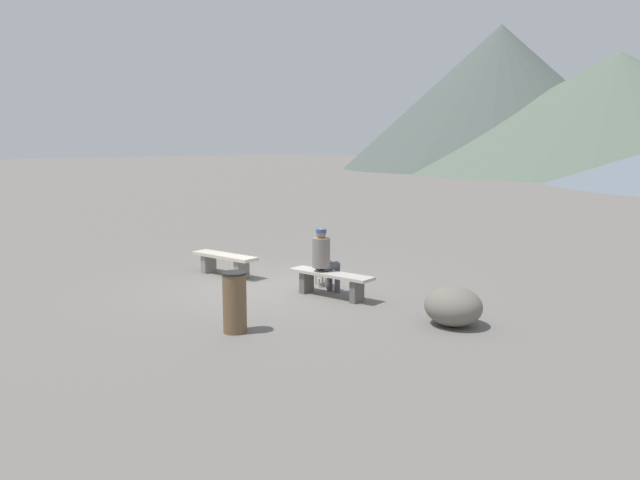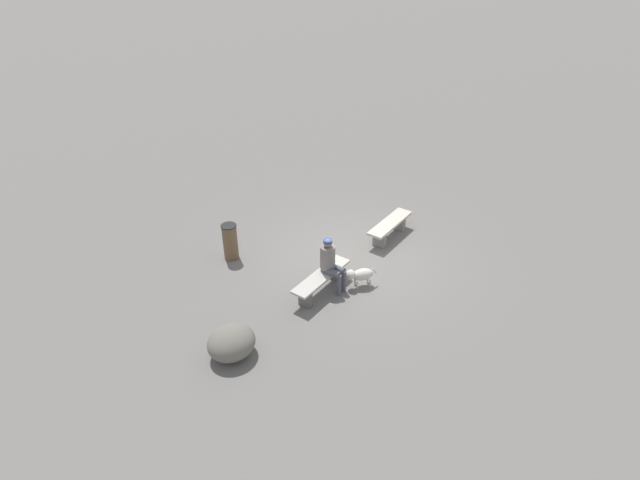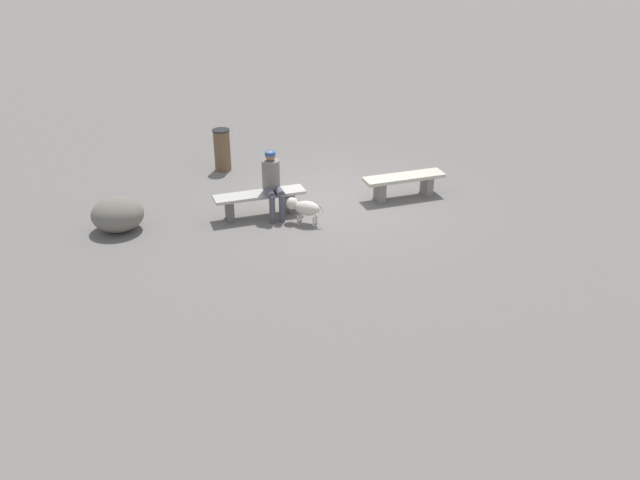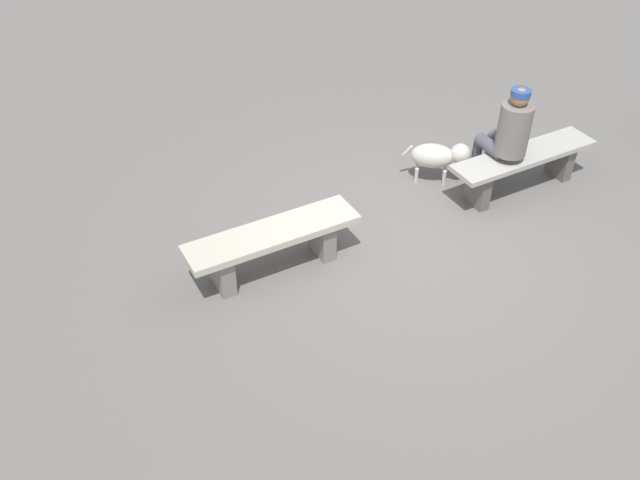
{
  "view_description": "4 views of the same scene",
  "coord_description": "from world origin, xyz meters",
  "px_view_note": "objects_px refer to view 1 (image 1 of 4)",
  "views": [
    {
      "loc": [
        8.88,
        -8.67,
        2.92
      ],
      "look_at": [
        0.32,
        1.48,
        0.83
      ],
      "focal_mm": 34.77,
      "sensor_mm": 36.0,
      "label": 1
    },
    {
      "loc": [
        9.07,
        5.95,
        7.27
      ],
      "look_at": [
        0.96,
        -0.25,
        0.9
      ],
      "focal_mm": 28.6,
      "sensor_mm": 36.0,
      "label": 2
    },
    {
      "loc": [
        4.1,
        12.25,
        5.69
      ],
      "look_at": [
        1.0,
        2.29,
        0.35
      ],
      "focal_mm": 38.32,
      "sensor_mm": 36.0,
      "label": 3
    },
    {
      "loc": [
        -3.38,
        -4.48,
        4.44
      ],
      "look_at": [
        -1.31,
        -0.45,
        0.83
      ],
      "focal_mm": 38.6,
      "sensor_mm": 36.0,
      "label": 4
    }
  ],
  "objects_px": {
    "bench_left": "(225,260)",
    "bench_right": "(331,280)",
    "trash_bin": "(235,302)",
    "seated_person": "(324,256)",
    "boulder": "(453,306)",
    "dog": "(322,271)"
  },
  "relations": [
    {
      "from": "bench_left",
      "to": "dog",
      "type": "distance_m",
      "value": 2.4
    },
    {
      "from": "bench_left",
      "to": "trash_bin",
      "type": "height_order",
      "value": "trash_bin"
    },
    {
      "from": "seated_person",
      "to": "boulder",
      "type": "xyz_separation_m",
      "value": [
        2.92,
        -0.24,
        -0.44
      ]
    },
    {
      "from": "bench_left",
      "to": "bench_right",
      "type": "height_order",
      "value": "same"
    },
    {
      "from": "trash_bin",
      "to": "bench_right",
      "type": "bearing_deg",
      "value": 95.45
    },
    {
      "from": "bench_right",
      "to": "boulder",
      "type": "bearing_deg",
      "value": -5.09
    },
    {
      "from": "bench_right",
      "to": "trash_bin",
      "type": "relative_size",
      "value": 1.87
    },
    {
      "from": "dog",
      "to": "boulder",
      "type": "distance_m",
      "value": 3.48
    },
    {
      "from": "seated_person",
      "to": "trash_bin",
      "type": "bearing_deg",
      "value": -80.92
    },
    {
      "from": "bench_right",
      "to": "seated_person",
      "type": "height_order",
      "value": "seated_person"
    },
    {
      "from": "seated_person",
      "to": "trash_bin",
      "type": "xyz_separation_m",
      "value": [
        0.5,
        -2.75,
        -0.28
      ]
    },
    {
      "from": "bench_left",
      "to": "bench_right",
      "type": "xyz_separation_m",
      "value": [
        3.04,
        0.0,
        0.01
      ]
    },
    {
      "from": "trash_bin",
      "to": "boulder",
      "type": "bearing_deg",
      "value": 46.08
    },
    {
      "from": "seated_person",
      "to": "trash_bin",
      "type": "distance_m",
      "value": 2.81
    },
    {
      "from": "dog",
      "to": "trash_bin",
      "type": "xyz_separation_m",
      "value": [
        0.97,
        -3.26,
        0.15
      ]
    },
    {
      "from": "seated_person",
      "to": "bench_left",
      "type": "bearing_deg",
      "value": -179.58
    },
    {
      "from": "bench_left",
      "to": "trash_bin",
      "type": "bearing_deg",
      "value": -40.56
    },
    {
      "from": "bench_left",
      "to": "bench_right",
      "type": "relative_size",
      "value": 0.96
    },
    {
      "from": "trash_bin",
      "to": "boulder",
      "type": "distance_m",
      "value": 3.49
    },
    {
      "from": "bench_right",
      "to": "dog",
      "type": "relative_size",
      "value": 2.75
    },
    {
      "from": "bench_left",
      "to": "bench_right",
      "type": "bearing_deg",
      "value": -1.45
    },
    {
      "from": "dog",
      "to": "boulder",
      "type": "relative_size",
      "value": 0.67
    }
  ]
}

